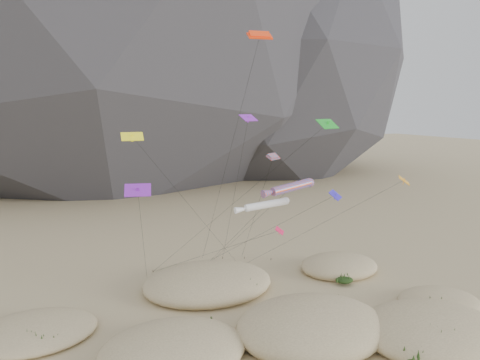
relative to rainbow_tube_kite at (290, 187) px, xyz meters
name	(u,v)px	position (x,y,z in m)	size (l,w,h in m)	color
ground	(310,350)	(-3.13, -8.97, -13.38)	(500.00, 500.00, 0.00)	#CCB789
dunes	(265,330)	(-5.71, -5.24, -12.63)	(51.64, 39.52, 4.19)	#CCB789
dune_grass	(285,331)	(-4.17, -6.27, -12.54)	(42.96, 27.05, 1.55)	black
kite_stakes	(225,264)	(-1.02, 15.19, -13.23)	(23.85, 5.47, 0.30)	#3F2D1E
rainbow_tube_kite	(290,187)	(0.00, 0.00, 0.00)	(7.02, 19.02, 14.18)	#FF491A
white_tube_kite	(264,205)	(-2.27, 1.65, -2.04)	(6.63, 13.28, 12.01)	silver
orange_parafoil	(259,40)	(-2.77, 2.14, 15.36)	(2.69, 18.50, 29.66)	#FF360D
multi_parafoil	(272,159)	(-0.65, 2.72, 2.82)	(4.45, 15.90, 16.87)	#FF2D1A
delta_kites	(274,166)	(-1.20, 1.39, 2.18)	(33.24, 21.19, 21.04)	purple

